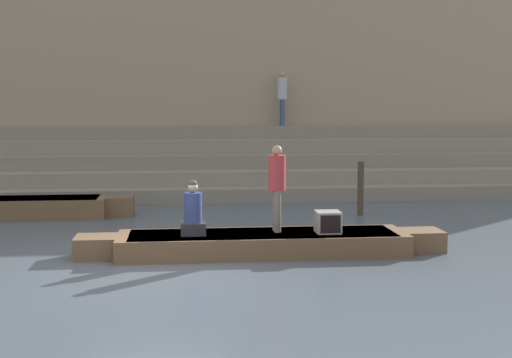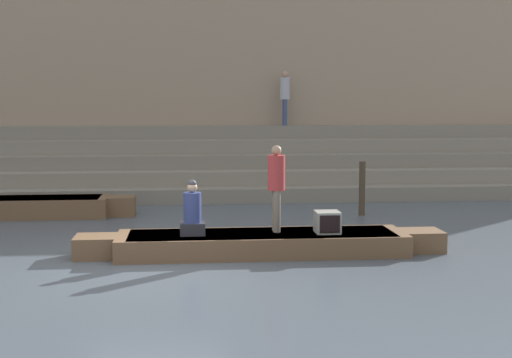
{
  "view_description": "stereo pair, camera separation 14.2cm",
  "coord_description": "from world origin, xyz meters",
  "px_view_note": "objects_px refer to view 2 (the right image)",
  "views": [
    {
      "loc": [
        0.48,
        -12.25,
        2.89
      ],
      "look_at": [
        2.0,
        2.16,
        1.3
      ],
      "focal_mm": 50.0,
      "sensor_mm": 36.0,
      "label": 1
    },
    {
      "loc": [
        0.63,
        -12.27,
        2.89
      ],
      "look_at": [
        2.0,
        2.16,
        1.3
      ],
      "focal_mm": 50.0,
      "sensor_mm": 36.0,
      "label": 2
    }
  ],
  "objects_px": {
    "person_standing": "(276,182)",
    "tv_set": "(327,222)",
    "person_rowing": "(192,213)",
    "moored_boat_shore": "(9,207)",
    "mooring_post": "(362,188)",
    "rowboat_main": "(262,243)",
    "person_on_steps": "(285,94)"
  },
  "relations": [
    {
      "from": "person_standing",
      "to": "tv_set",
      "type": "height_order",
      "value": "person_standing"
    },
    {
      "from": "person_standing",
      "to": "tv_set",
      "type": "bearing_deg",
      "value": -6.26
    },
    {
      "from": "rowboat_main",
      "to": "person_standing",
      "type": "distance_m",
      "value": 1.19
    },
    {
      "from": "tv_set",
      "to": "person_standing",
      "type": "bearing_deg",
      "value": 157.88
    },
    {
      "from": "person_rowing",
      "to": "tv_set",
      "type": "height_order",
      "value": "person_rowing"
    },
    {
      "from": "rowboat_main",
      "to": "person_standing",
      "type": "relative_size",
      "value": 4.23
    },
    {
      "from": "tv_set",
      "to": "moored_boat_shore",
      "type": "height_order",
      "value": "tv_set"
    },
    {
      "from": "tv_set",
      "to": "mooring_post",
      "type": "bearing_deg",
      "value": 60.67
    },
    {
      "from": "tv_set",
      "to": "moored_boat_shore",
      "type": "bearing_deg",
      "value": 137.23
    },
    {
      "from": "rowboat_main",
      "to": "tv_set",
      "type": "distance_m",
      "value": 1.3
    },
    {
      "from": "rowboat_main",
      "to": "tv_set",
      "type": "xyz_separation_m",
      "value": [
        1.24,
        -0.09,
        0.39
      ]
    },
    {
      "from": "mooring_post",
      "to": "moored_boat_shore",
      "type": "bearing_deg",
      "value": 176.57
    },
    {
      "from": "person_rowing",
      "to": "tv_set",
      "type": "distance_m",
      "value": 2.56
    },
    {
      "from": "rowboat_main",
      "to": "person_standing",
      "type": "xyz_separation_m",
      "value": [
        0.29,
        0.15,
        1.14
      ]
    },
    {
      "from": "person_rowing",
      "to": "person_on_steps",
      "type": "xyz_separation_m",
      "value": [
        3.1,
        10.05,
        2.3
      ]
    },
    {
      "from": "person_standing",
      "to": "person_on_steps",
      "type": "relative_size",
      "value": 0.93
    },
    {
      "from": "person_rowing",
      "to": "person_on_steps",
      "type": "relative_size",
      "value": 0.59
    },
    {
      "from": "person_rowing",
      "to": "mooring_post",
      "type": "xyz_separation_m",
      "value": [
        4.32,
        4.42,
        -0.13
      ]
    },
    {
      "from": "moored_boat_shore",
      "to": "tv_set",
      "type": "bearing_deg",
      "value": -38.88
    },
    {
      "from": "tv_set",
      "to": "person_rowing",
      "type": "bearing_deg",
      "value": 171.57
    },
    {
      "from": "person_standing",
      "to": "moored_boat_shore",
      "type": "height_order",
      "value": "person_standing"
    },
    {
      "from": "rowboat_main",
      "to": "person_rowing",
      "type": "xyz_separation_m",
      "value": [
        -1.31,
        -0.06,
        0.6
      ]
    },
    {
      "from": "person_rowing",
      "to": "tv_set",
      "type": "relative_size",
      "value": 2.15
    },
    {
      "from": "rowboat_main",
      "to": "moored_boat_shore",
      "type": "xyz_separation_m",
      "value": [
        -5.85,
        4.89,
        0.04
      ]
    },
    {
      "from": "moored_boat_shore",
      "to": "person_on_steps",
      "type": "bearing_deg",
      "value": 29.98
    },
    {
      "from": "rowboat_main",
      "to": "person_on_steps",
      "type": "distance_m",
      "value": 10.55
    },
    {
      "from": "mooring_post",
      "to": "person_on_steps",
      "type": "bearing_deg",
      "value": 102.21
    },
    {
      "from": "person_on_steps",
      "to": "tv_set",
      "type": "bearing_deg",
      "value": 106.41
    },
    {
      "from": "person_rowing",
      "to": "person_on_steps",
      "type": "distance_m",
      "value": 10.76
    },
    {
      "from": "person_rowing",
      "to": "mooring_post",
      "type": "bearing_deg",
      "value": 46.08
    },
    {
      "from": "person_standing",
      "to": "person_on_steps",
      "type": "xyz_separation_m",
      "value": [
        1.5,
        9.84,
        1.77
      ]
    },
    {
      "from": "rowboat_main",
      "to": "mooring_post",
      "type": "height_order",
      "value": "mooring_post"
    }
  ]
}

